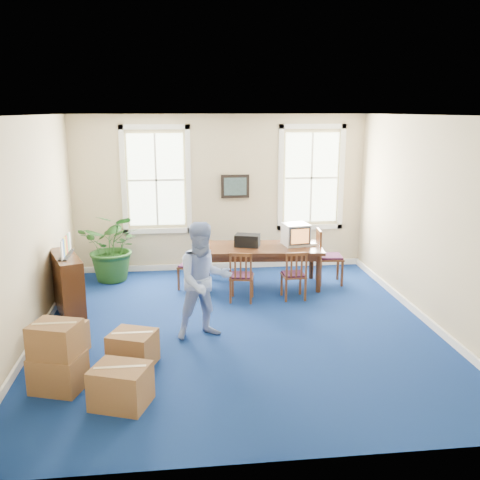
{
  "coord_description": "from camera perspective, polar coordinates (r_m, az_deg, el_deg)",
  "views": [
    {
      "loc": [
        -0.85,
        -7.64,
        3.27
      ],
      "look_at": [
        0.1,
        0.6,
        1.25
      ],
      "focal_mm": 40.0,
      "sensor_mm": 36.0,
      "label": 1
    }
  ],
  "objects": [
    {
      "name": "baseboard_left",
      "position": [
        8.56,
        -20.67,
        -9.29
      ],
      "size": [
        0.04,
        6.5,
        0.12
      ],
      "primitive_type": "cube",
      "color": "white",
      "rests_on": "ground"
    },
    {
      "name": "wall_left",
      "position": [
        8.11,
        -21.79,
        0.81
      ],
      "size": [
        0.0,
        6.5,
        6.5
      ],
      "primitive_type": "plane",
      "rotation": [
        1.57,
        0.0,
        1.57
      ],
      "color": "#C5B28A",
      "rests_on": "ground"
    },
    {
      "name": "floor",
      "position": [
        8.36,
        -0.21,
        -9.35
      ],
      "size": [
        6.5,
        6.5,
        0.0
      ],
      "primitive_type": "plane",
      "color": "navy",
      "rests_on": "ground"
    },
    {
      "name": "baseboard_back",
      "position": [
        11.36,
        -2.02,
        -2.74
      ],
      "size": [
        6.0,
        0.04,
        0.12
      ],
      "primitive_type": "cube",
      "color": "white",
      "rests_on": "ground"
    },
    {
      "name": "brochure_rack",
      "position": [
        8.93,
        -18.06,
        -1.05
      ],
      "size": [
        0.33,
        0.75,
        0.33
      ],
      "primitive_type": null,
      "rotation": [
        0.0,
        0.0,
        -0.28
      ],
      "color": "#99999E",
      "rests_on": "credenza"
    },
    {
      "name": "chair_near_right",
      "position": [
        9.51,
        5.73,
        -3.66
      ],
      "size": [
        0.41,
        0.41,
        0.89
      ],
      "primitive_type": null,
      "rotation": [
        0.0,
        0.0,
        3.18
      ],
      "color": "brown",
      "rests_on": "ground"
    },
    {
      "name": "man",
      "position": [
        7.79,
        -3.85,
        -4.34
      ],
      "size": [
        0.98,
        0.85,
        1.73
      ],
      "primitive_type": "imported",
      "rotation": [
        0.0,
        0.0,
        0.26
      ],
      "color": "#87A1DB",
      "rests_on": "ground"
    },
    {
      "name": "wall_right",
      "position": [
        8.72,
        19.78,
        1.83
      ],
      "size": [
        0.0,
        6.5,
        6.5
      ],
      "primitive_type": "plane",
      "rotation": [
        1.57,
        0.0,
        -1.57
      ],
      "color": "#C5B28A",
      "rests_on": "ground"
    },
    {
      "name": "window_right",
      "position": [
        11.3,
        7.61,
        6.6
      ],
      "size": [
        1.4,
        0.12,
        2.2
      ],
      "primitive_type": null,
      "color": "white",
      "rests_on": "ground"
    },
    {
      "name": "crt_tv",
      "position": [
        10.2,
        5.96,
        0.61
      ],
      "size": [
        0.52,
        0.56,
        0.41
      ],
      "primitive_type": null,
      "rotation": [
        0.0,
        0.0,
        0.16
      ],
      "color": "#B7B7BC",
      "rests_on": "conference_table"
    },
    {
      "name": "wall_front",
      "position": [
        4.78,
        4.15,
        -6.82
      ],
      "size": [
        6.5,
        0.0,
        6.5
      ],
      "primitive_type": "plane",
      "rotation": [
        -1.57,
        0.0,
        0.0
      ],
      "color": "#C5B28A",
      "rests_on": "ground"
    },
    {
      "name": "wall_picture",
      "position": [
        11.01,
        -0.52,
        5.75
      ],
      "size": [
        0.58,
        0.06,
        0.48
      ],
      "primitive_type": null,
      "color": "black",
      "rests_on": "ground"
    },
    {
      "name": "chair_end_left",
      "position": [
        10.04,
        -5.31,
        -2.69
      ],
      "size": [
        0.52,
        0.52,
        0.9
      ],
      "primitive_type": null,
      "rotation": [
        0.0,
        0.0,
        -1.96
      ],
      "color": "brown",
      "rests_on": "ground"
    },
    {
      "name": "equipment_bag",
      "position": [
        10.06,
        0.79,
        -0.03
      ],
      "size": [
        0.52,
        0.42,
        0.23
      ],
      "primitive_type": "cube",
      "rotation": [
        0.0,
        0.0,
        -0.3
      ],
      "color": "black",
      "rests_on": "conference_table"
    },
    {
      "name": "wall_back",
      "position": [
        11.05,
        -2.1,
        4.98
      ],
      "size": [
        6.5,
        0.0,
        6.5
      ],
      "primitive_type": "plane",
      "rotation": [
        1.57,
        0.0,
        0.0
      ],
      "color": "#C5B28A",
      "rests_on": "ground"
    },
    {
      "name": "window_left",
      "position": [
        10.97,
        -8.93,
        6.34
      ],
      "size": [
        1.4,
        0.12,
        2.2
      ],
      "primitive_type": null,
      "color": "white",
      "rests_on": "ground"
    },
    {
      "name": "cardboard_boxes",
      "position": [
        6.89,
        -16.91,
        -11.15
      ],
      "size": [
        1.95,
        1.95,
        0.89
      ],
      "primitive_type": null,
      "rotation": [
        0.0,
        0.0,
        -0.3
      ],
      "color": "brown",
      "rests_on": "ground"
    },
    {
      "name": "game_console",
      "position": [
        10.26,
        7.68,
        -0.41
      ],
      "size": [
        0.16,
        0.19,
        0.04
      ],
      "primitive_type": "cube",
      "rotation": [
        0.0,
        0.0,
        0.09
      ],
      "color": "white",
      "rests_on": "conference_table"
    },
    {
      "name": "ceiling",
      "position": [
        7.69,
        -0.23,
        13.16
      ],
      "size": [
        6.5,
        6.5,
        0.0
      ],
      "primitive_type": "plane",
      "rotation": [
        3.14,
        0.0,
        0.0
      ],
      "color": "white",
      "rests_on": "ground"
    },
    {
      "name": "credenza",
      "position": [
        9.11,
        -17.87,
        -4.9
      ],
      "size": [
        0.73,
        1.24,
        0.94
      ],
      "primitive_type": "cube",
      "rotation": [
        0.0,
        0.0,
        0.35
      ],
      "color": "#3F2111",
      "rests_on": "ground"
    },
    {
      "name": "chair_end_right",
      "position": [
        10.42,
        9.56,
        -1.75
      ],
      "size": [
        0.52,
        0.52,
        1.07
      ],
      "primitive_type": null,
      "rotation": [
        0.0,
        0.0,
        1.48
      ],
      "color": "brown",
      "rests_on": "ground"
    },
    {
      "name": "baseboard_right",
      "position": [
        9.13,
        18.83,
        -7.68
      ],
      "size": [
        0.04,
        6.5,
        0.12
      ],
      "primitive_type": "cube",
      "color": "white",
      "rests_on": "ground"
    },
    {
      "name": "conference_table",
      "position": [
        10.17,
        2.26,
        -2.8
      ],
      "size": [
        2.34,
        1.22,
        0.77
      ],
      "primitive_type": null,
      "rotation": [
        0.0,
        0.0,
        -0.09
      ],
      "color": "#3F2111",
      "rests_on": "ground"
    },
    {
      "name": "chair_near_left",
      "position": [
        9.36,
        0.17,
        -3.81
      ],
      "size": [
        0.49,
        0.49,
        0.91
      ],
      "primitive_type": null,
      "rotation": [
        0.0,
        0.0,
        2.93
      ],
      "color": "brown",
      "rests_on": "ground"
    },
    {
      "name": "potted_plant",
      "position": [
        10.7,
        -13.31,
        -0.69
      ],
      "size": [
        1.45,
        1.33,
        1.37
      ],
      "primitive_type": "imported",
      "rotation": [
        0.0,
        0.0,
        -0.24
      ],
      "color": "#1C4517",
      "rests_on": "ground"
    }
  ]
}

